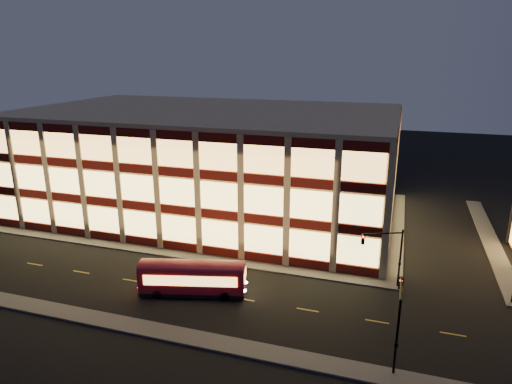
% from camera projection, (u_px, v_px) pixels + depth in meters
% --- Properties ---
extents(ground, '(200.00, 200.00, 0.00)m').
position_uv_depth(ground, '(177.00, 259.00, 50.68)').
color(ground, black).
rests_on(ground, ground).
extents(sidewalk_office_south, '(54.00, 2.00, 0.15)m').
position_uv_depth(sidewalk_office_south, '(157.00, 251.00, 52.44)').
color(sidewalk_office_south, '#514F4C').
rests_on(sidewalk_office_south, ground).
extents(sidewalk_office_east, '(2.00, 30.00, 0.15)m').
position_uv_depth(sidewalk_office_east, '(396.00, 228.00, 59.42)').
color(sidewalk_office_east, '#514F4C').
rests_on(sidewalk_office_east, ground).
extents(sidewalk_tower_west, '(2.00, 30.00, 0.15)m').
position_uv_depth(sidewalk_tower_west, '(489.00, 238.00, 56.21)').
color(sidewalk_tower_west, '#514F4C').
rests_on(sidewalk_tower_west, ground).
extents(sidewalk_near, '(100.00, 2.00, 0.15)m').
position_uv_depth(sidewalk_near, '(106.00, 321.00, 38.82)').
color(sidewalk_near, '#514F4C').
rests_on(sidewalk_near, ground).
extents(office_building, '(50.45, 30.45, 14.50)m').
position_uv_depth(office_building, '(211.00, 161.00, 64.81)').
color(office_building, tan).
rests_on(office_building, ground).
extents(traffic_signal_far, '(3.79, 1.87, 6.00)m').
position_uv_depth(traffic_signal_far, '(387.00, 249.00, 43.21)').
color(traffic_signal_far, black).
rests_on(traffic_signal_far, ground).
extents(traffic_signal_near, '(0.32, 4.45, 6.00)m').
position_uv_depth(traffic_signal_near, '(399.00, 313.00, 32.56)').
color(traffic_signal_near, black).
rests_on(traffic_signal_near, ground).
extents(trolley_bus, '(10.16, 4.89, 3.34)m').
position_uv_depth(trolley_bus, '(193.00, 276.00, 42.79)').
color(trolley_bus, maroon).
rests_on(trolley_bus, ground).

